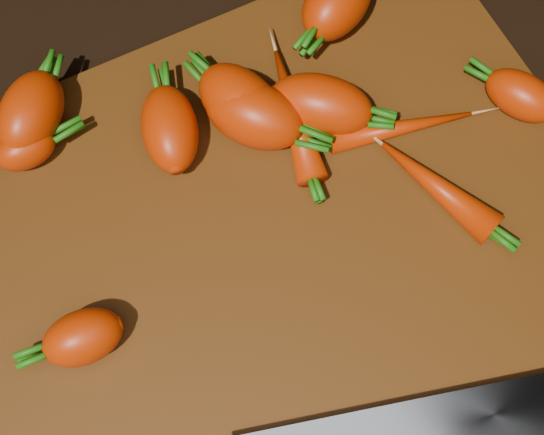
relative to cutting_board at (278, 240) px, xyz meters
name	(u,v)px	position (x,y,z in m)	size (l,w,h in m)	color
ground	(278,245)	(0.00, 0.00, -0.01)	(2.00, 2.00, 0.01)	black
cutting_board	(278,240)	(0.00, 0.00, 0.00)	(0.50, 0.40, 0.01)	#542D0E
carrot_0	(31,113)	(-0.13, 0.17, 0.03)	(0.07, 0.05, 0.05)	#C02C05
carrot_1	(83,337)	(-0.16, -0.01, 0.03)	(0.06, 0.04, 0.04)	#C02C05
carrot_2	(321,105)	(0.07, 0.07, 0.03)	(0.08, 0.05, 0.05)	#C02C05
carrot_3	(170,129)	(-0.04, 0.11, 0.03)	(0.07, 0.04, 0.04)	#C02C05
carrot_4	(338,0)	(0.13, 0.15, 0.03)	(0.08, 0.05, 0.05)	#C02C05
carrot_5	(25,149)	(-0.14, 0.15, 0.02)	(0.05, 0.03, 0.03)	#C02C05
carrot_6	(521,96)	(0.22, 0.01, 0.02)	(0.06, 0.04, 0.04)	#C02C05
carrot_7	(294,114)	(0.06, 0.08, 0.02)	(0.12, 0.02, 0.02)	#C02C05
carrot_8	(401,127)	(0.12, 0.04, 0.02)	(0.11, 0.02, 0.02)	#C02C05
carrot_9	(437,187)	(0.12, -0.02, 0.02)	(0.10, 0.03, 0.03)	#C02C05
carrot_10	(254,115)	(0.02, 0.09, 0.03)	(0.08, 0.05, 0.05)	#C02C05
carrot_11	(242,103)	(0.02, 0.10, 0.03)	(0.08, 0.05, 0.05)	#C02C05
knife	(431,428)	(0.03, -0.17, 0.02)	(0.36, 0.13, 0.02)	gray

